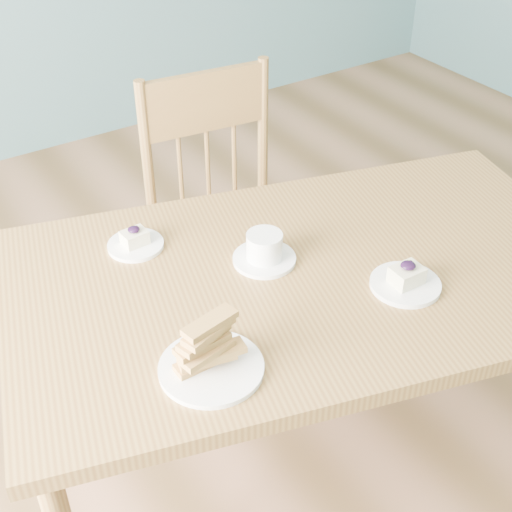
{
  "coord_description": "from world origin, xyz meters",
  "views": [
    {
      "loc": [
        -1.08,
        -1.02,
        1.82
      ],
      "look_at": [
        -0.35,
        0.1,
        0.83
      ],
      "focal_mm": 50.0,
      "sensor_mm": 36.0,
      "label": 1
    }
  ],
  "objects_px": {
    "dining_chair": "(228,226)",
    "biscotti_plate": "(211,354)",
    "dining_table": "(308,295)",
    "cheesecake_plate_far": "(135,242)",
    "coffee_cup": "(265,250)",
    "cheesecake_plate_near": "(406,281)"
  },
  "relations": [
    {
      "from": "biscotti_plate",
      "to": "dining_table",
      "type": "bearing_deg",
      "value": 23.64
    },
    {
      "from": "cheesecake_plate_far",
      "to": "coffee_cup",
      "type": "distance_m",
      "value": 0.33
    },
    {
      "from": "cheesecake_plate_near",
      "to": "biscotti_plate",
      "type": "xyz_separation_m",
      "value": [
        -0.52,
        0.01,
        0.03
      ]
    },
    {
      "from": "dining_table",
      "to": "coffee_cup",
      "type": "xyz_separation_m",
      "value": [
        -0.07,
        0.09,
        0.11
      ]
    },
    {
      "from": "coffee_cup",
      "to": "biscotti_plate",
      "type": "bearing_deg",
      "value": -162.31
    },
    {
      "from": "dining_chair",
      "to": "cheesecake_plate_near",
      "type": "bearing_deg",
      "value": -82.26
    },
    {
      "from": "biscotti_plate",
      "to": "dining_chair",
      "type": "bearing_deg",
      "value": 57.19
    },
    {
      "from": "dining_table",
      "to": "dining_chair",
      "type": "height_order",
      "value": "dining_chair"
    },
    {
      "from": "cheesecake_plate_far",
      "to": "biscotti_plate",
      "type": "relative_size",
      "value": 0.65
    },
    {
      "from": "dining_table",
      "to": "biscotti_plate",
      "type": "relative_size",
      "value": 7.43
    },
    {
      "from": "dining_chair",
      "to": "biscotti_plate",
      "type": "bearing_deg",
      "value": -116.4
    },
    {
      "from": "cheesecake_plate_far",
      "to": "coffee_cup",
      "type": "bearing_deg",
      "value": -43.08
    },
    {
      "from": "biscotti_plate",
      "to": "cheesecake_plate_far",
      "type": "bearing_deg",
      "value": 83.25
    },
    {
      "from": "dining_chair",
      "to": "biscotti_plate",
      "type": "height_order",
      "value": "dining_chair"
    },
    {
      "from": "dining_chair",
      "to": "coffee_cup",
      "type": "relative_size",
      "value": 6.4
    },
    {
      "from": "dining_chair",
      "to": "biscotti_plate",
      "type": "relative_size",
      "value": 4.6
    },
    {
      "from": "coffee_cup",
      "to": "cheesecake_plate_near",
      "type": "bearing_deg",
      "value": -72.87
    },
    {
      "from": "cheesecake_plate_near",
      "to": "coffee_cup",
      "type": "height_order",
      "value": "coffee_cup"
    },
    {
      "from": "cheesecake_plate_near",
      "to": "coffee_cup",
      "type": "xyz_separation_m",
      "value": [
        -0.22,
        0.26,
        0.02
      ]
    },
    {
      "from": "cheesecake_plate_near",
      "to": "coffee_cup",
      "type": "bearing_deg",
      "value": 129.71
    },
    {
      "from": "coffee_cup",
      "to": "biscotti_plate",
      "type": "distance_m",
      "value": 0.39
    },
    {
      "from": "dining_chair",
      "to": "cheesecake_plate_near",
      "type": "xyz_separation_m",
      "value": [
        0.02,
        -0.79,
        0.28
      ]
    }
  ]
}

